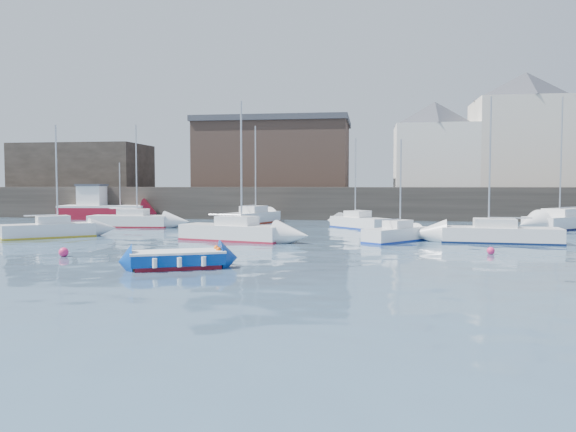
# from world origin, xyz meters

# --- Properties ---
(water) EXTENTS (220.00, 220.00, 0.00)m
(water) POSITION_xyz_m (0.00, 0.00, 0.00)
(water) COLOR #2D4760
(water) RESTS_ON ground
(quay_wall) EXTENTS (90.00, 5.00, 3.00)m
(quay_wall) POSITION_xyz_m (0.00, 35.00, 1.50)
(quay_wall) COLOR #28231E
(quay_wall) RESTS_ON ground
(land_strip) EXTENTS (90.00, 32.00, 2.80)m
(land_strip) POSITION_xyz_m (0.00, 53.00, 1.40)
(land_strip) COLOR #28231E
(land_strip) RESTS_ON ground
(bldg_east_a) EXTENTS (13.36, 13.36, 11.80)m
(bldg_east_a) POSITION_xyz_m (20.00, 42.00, 8.81)
(bldg_east_a) COLOR beige
(bldg_east_a) RESTS_ON land_strip
(bldg_east_d) EXTENTS (11.14, 11.14, 8.95)m
(bldg_east_d) POSITION_xyz_m (11.00, 41.50, 7.36)
(bldg_east_d) COLOR white
(bldg_east_d) RESTS_ON land_strip
(warehouse) EXTENTS (16.40, 10.40, 7.60)m
(warehouse) POSITION_xyz_m (-6.00, 43.00, 6.62)
(warehouse) COLOR #3D2D26
(warehouse) RESTS_ON land_strip
(bldg_west) EXTENTS (14.00, 8.00, 5.00)m
(bldg_west) POSITION_xyz_m (-28.00, 42.00, 5.30)
(bldg_west) COLOR #353028
(bldg_west) RESTS_ON land_strip
(blue_dinghy) EXTENTS (3.84, 2.82, 0.67)m
(blue_dinghy) POSITION_xyz_m (-2.86, 2.28, 0.37)
(blue_dinghy) COLOR maroon
(blue_dinghy) RESTS_ON ground
(fishing_boat) EXTENTS (8.21, 3.65, 5.29)m
(fishing_boat) POSITION_xyz_m (-20.54, 31.48, 1.02)
(fishing_boat) COLOR maroon
(fishing_boat) RESTS_ON ground
(sailboat_a) EXTENTS (5.11, 4.67, 6.84)m
(sailboat_a) POSITION_xyz_m (-14.82, 13.26, 0.48)
(sailboat_a) COLOR white
(sailboat_a) RESTS_ON ground
(sailboat_b) EXTENTS (6.45, 3.64, 7.90)m
(sailboat_b) POSITION_xyz_m (-3.34, 13.03, 0.51)
(sailboat_b) COLOR white
(sailboat_b) RESTS_ON ground
(sailboat_c) EXTENTS (3.86, 4.27, 5.76)m
(sailboat_c) POSITION_xyz_m (5.87, 13.81, 0.44)
(sailboat_c) COLOR white
(sailboat_c) RESTS_ON ground
(sailboat_d) EXTENTS (6.46, 2.65, 8.03)m
(sailboat_d) POSITION_xyz_m (11.51, 13.94, 0.49)
(sailboat_d) COLOR white
(sailboat_d) RESTS_ON ground
(sailboat_e) EXTENTS (6.09, 2.21, 7.72)m
(sailboat_e) POSITION_xyz_m (-13.57, 22.06, 0.50)
(sailboat_e) COLOR white
(sailboat_e) RESTS_ON ground
(sailboat_f) EXTENTS (4.58, 4.93, 6.64)m
(sailboat_f) POSITION_xyz_m (3.67, 23.22, 0.47)
(sailboat_f) COLOR white
(sailboat_f) RESTS_ON ground
(sailboat_g) EXTENTS (7.06, 6.95, 9.50)m
(sailboat_g) POSITION_xyz_m (18.52, 25.19, 0.54)
(sailboat_g) COLOR white
(sailboat_g) RESTS_ON ground
(sailboat_h) EXTENTS (4.07, 6.61, 8.11)m
(sailboat_h) POSITION_xyz_m (-5.27, 27.44, 0.53)
(sailboat_h) COLOR white
(sailboat_h) RESTS_ON ground
(buoy_near) EXTENTS (0.43, 0.43, 0.43)m
(buoy_near) POSITION_xyz_m (-9.10, 4.98, 0.00)
(buoy_near) COLOR #F22668
(buoy_near) RESTS_ON ground
(buoy_mid) EXTENTS (0.35, 0.35, 0.35)m
(buoy_mid) POSITION_xyz_m (9.94, 8.58, 0.00)
(buoy_mid) COLOR #F22668
(buoy_mid) RESTS_ON ground
(buoy_far) EXTENTS (0.43, 0.43, 0.43)m
(buoy_far) POSITION_xyz_m (-6.96, 18.35, 0.00)
(buoy_far) COLOR #F22668
(buoy_far) RESTS_ON ground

